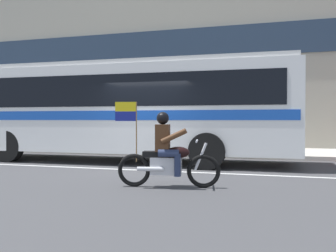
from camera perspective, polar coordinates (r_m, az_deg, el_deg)
The scene contains 7 objects.
ground_plane at distance 10.88m, azimuth -3.44°, elevation -6.42°, with size 60.00×60.00×0.00m, color #3D3D3F.
sidewalk_curb at distance 15.73m, azimuth 2.88°, elevation -3.84°, with size 28.00×3.80×0.15m, color #B7B2A8.
lane_center_stripe at distance 10.32m, azimuth -4.58°, elevation -6.80°, with size 26.60×0.14×0.01m, color silver.
office_building_facade at distance 18.82m, azimuth 4.62°, elevation 18.88°, with size 28.00×0.89×14.35m.
transit_bus at distance 12.39m, azimuth -7.32°, elevation 3.21°, with size 11.40×2.74×3.22m.
motorcycle_with_rider at distance 7.65m, azimuth -0.12°, elevation -4.54°, with size 2.17×0.74×1.78m.
fire_hydrant at distance 14.67m, azimuth -1.24°, elevation -2.45°, with size 0.22×0.30×0.75m.
Camera 1 is at (3.65, -10.15, 1.41)m, focal length 39.40 mm.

